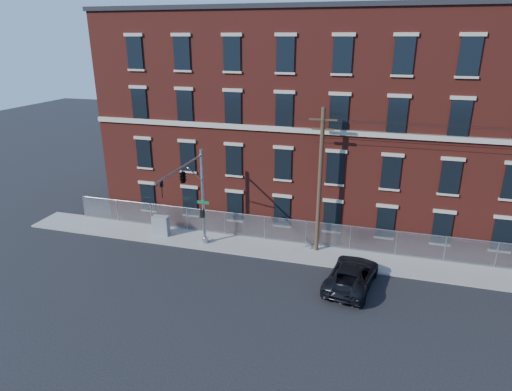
{
  "coord_description": "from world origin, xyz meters",
  "views": [
    {
      "loc": [
        5.52,
        -22.14,
        14.29
      ],
      "look_at": [
        -1.98,
        4.0,
        4.36
      ],
      "focal_mm": 30.6,
      "sensor_mm": 36.0,
      "label": 1
    }
  ],
  "objects": [
    {
      "name": "ground",
      "position": [
        0.0,
        0.0,
        0.0
      ],
      "size": [
        140.0,
        140.0,
        0.0
      ],
      "primitive_type": "plane",
      "color": "black",
      "rests_on": "ground"
    },
    {
      "name": "sidewalk",
      "position": [
        12.0,
        5.0,
        0.06
      ],
      "size": [
        65.0,
        3.0,
        0.12
      ],
      "primitive_type": "cube",
      "color": "gray",
      "rests_on": "ground"
    },
    {
      "name": "mill_building",
      "position": [
        12.0,
        13.93,
        8.15
      ],
      "size": [
        55.3,
        14.32,
        16.3
      ],
      "color": "maroon",
      "rests_on": "ground"
    },
    {
      "name": "chain_link_fence",
      "position": [
        12.0,
        6.3,
        1.06
      ],
      "size": [
        59.06,
        0.06,
        1.85
      ],
      "color": "#A5A8AD",
      "rests_on": "ground"
    },
    {
      "name": "traffic_signal_mast",
      "position": [
        -6.0,
        2.18,
        5.39
      ],
      "size": [
        0.9,
        6.75,
        7.0
      ],
      "color": "#9EA0A5",
      "rests_on": "ground"
    },
    {
      "name": "utility_pole_near",
      "position": [
        2.0,
        5.6,
        5.34
      ],
      "size": [
        1.8,
        0.28,
        10.0
      ],
      "color": "#413020",
      "rests_on": "ground"
    },
    {
      "name": "pickup_truck",
      "position": [
        4.71,
        1.65,
        0.75
      ],
      "size": [
        3.36,
        5.75,
        1.5
      ],
      "primitive_type": "imported",
      "rotation": [
        0.0,
        0.0,
        2.98
      ],
      "color": "black",
      "rests_on": "ground"
    },
    {
      "name": "utility_cabinet",
      "position": [
        -9.69,
        4.83,
        0.88
      ],
      "size": [
        1.24,
        0.68,
        1.51
      ],
      "primitive_type": "cube",
      "rotation": [
        0.0,
        0.0,
        0.06
      ],
      "color": "gray",
      "rests_on": "sidewalk"
    }
  ]
}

